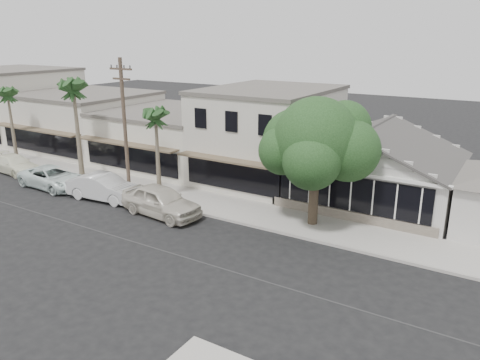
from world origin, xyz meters
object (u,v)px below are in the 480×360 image
Objects in this scene: car_1 at (104,187)px; car_2 at (53,178)px; shade_tree at (317,142)px; utility_pole at (125,125)px; car_0 at (161,201)px; car_3 at (15,164)px.

car_2 is at bearing 85.36° from car_1.
utility_pole is at bearing -171.07° from shade_tree.
utility_pole is 1.68× the size of car_2.
shade_tree is at bearing -82.12° from car_1.
car_0 is 0.73× the size of shade_tree.
utility_pole is at bearing -83.16° from car_3.
shade_tree reaches higher than car_2.
shade_tree is (12.33, 1.94, -0.02)m from utility_pole.
car_3 is at bearing -173.88° from shade_tree.
car_3 is at bearing 80.16° from car_1.
car_3 is (-10.68, 0.71, -0.14)m from car_1.
car_0 is 1.11× the size of car_3.
car_1 is at bearing -166.09° from shade_tree.
car_2 is 0.74× the size of shade_tree.
car_0 is at bearing -98.19° from car_1.
car_0 is (4.10, -1.53, -3.88)m from utility_pole.
utility_pole reaches higher than car_3.
car_1 is at bearing 93.52° from car_0.
car_0 reaches higher than car_1.
car_2 is 5.74m from car_3.
car_1 is (-5.00, 0.19, -0.07)m from car_0.
utility_pole is at bearing -40.03° from car_1.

